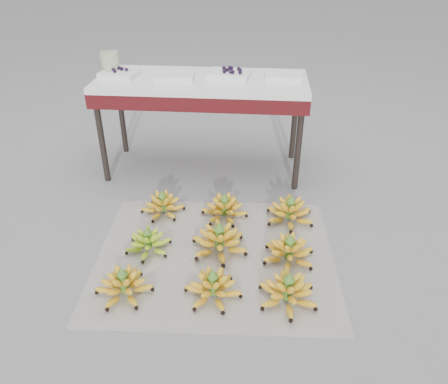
# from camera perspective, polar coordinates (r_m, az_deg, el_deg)

# --- Properties ---
(ground) EXTENTS (60.00, 60.00, 0.00)m
(ground) POSITION_cam_1_polar(r_m,az_deg,el_deg) (2.33, -2.82, -9.00)
(ground) COLOR slate
(ground) RESTS_ON ground
(newspaper_mat) EXTENTS (1.30, 1.11, 0.01)m
(newspaper_mat) POSITION_cam_1_polar(r_m,az_deg,el_deg) (2.35, -1.11, -8.32)
(newspaper_mat) COLOR white
(newspaper_mat) RESTS_ON ground
(bunch_front_left) EXTENTS (0.30, 0.30, 0.16)m
(bunch_front_left) POSITION_cam_1_polar(r_m,az_deg,el_deg) (2.15, -12.96, -11.78)
(bunch_front_left) COLOR gold
(bunch_front_left) RESTS_ON newspaper_mat
(bunch_front_center) EXTENTS (0.34, 0.34, 0.16)m
(bunch_front_center) POSITION_cam_1_polar(r_m,az_deg,el_deg) (2.09, -1.45, -12.36)
(bunch_front_center) COLOR gold
(bunch_front_center) RESTS_ON newspaper_mat
(bunch_front_right) EXTENTS (0.36, 0.36, 0.17)m
(bunch_front_right) POSITION_cam_1_polar(r_m,az_deg,el_deg) (2.09, 8.33, -12.75)
(bunch_front_right) COLOR gold
(bunch_front_right) RESTS_ON newspaper_mat
(bunch_mid_left) EXTENTS (0.30, 0.30, 0.15)m
(bunch_mid_left) POSITION_cam_1_polar(r_m,az_deg,el_deg) (2.39, -9.87, -6.51)
(bunch_mid_left) COLOR #79BE21
(bunch_mid_left) RESTS_ON newspaper_mat
(bunch_mid_center) EXTENTS (0.39, 0.39, 0.19)m
(bunch_mid_center) POSITION_cam_1_polar(r_m,az_deg,el_deg) (2.34, -0.62, -6.44)
(bunch_mid_center) COLOR gold
(bunch_mid_center) RESTS_ON newspaper_mat
(bunch_mid_right) EXTENTS (0.29, 0.29, 0.17)m
(bunch_mid_right) POSITION_cam_1_polar(r_m,az_deg,el_deg) (2.31, 8.47, -7.71)
(bunch_mid_right) COLOR gold
(bunch_mid_right) RESTS_ON newspaper_mat
(bunch_back_left) EXTENTS (0.30, 0.30, 0.16)m
(bunch_back_left) POSITION_cam_1_polar(r_m,az_deg,el_deg) (2.67, -8.00, -1.73)
(bunch_back_left) COLOR gold
(bunch_back_left) RESTS_ON newspaper_mat
(bunch_back_center) EXTENTS (0.32, 0.32, 0.17)m
(bunch_back_center) POSITION_cam_1_polar(r_m,az_deg,el_deg) (2.61, 0.06, -2.22)
(bunch_back_center) COLOR gold
(bunch_back_center) RESTS_ON newspaper_mat
(bunch_back_right) EXTENTS (0.38, 0.38, 0.18)m
(bunch_back_right) POSITION_cam_1_polar(r_m,az_deg,el_deg) (2.60, 8.60, -2.63)
(bunch_back_right) COLOR gold
(bunch_back_right) RESTS_ON newspaper_mat
(vendor_table) EXTENTS (1.38, 0.55, 0.66)m
(vendor_table) POSITION_cam_1_polar(r_m,az_deg,el_deg) (2.95, -2.92, 13.19)
(vendor_table) COLOR black
(vendor_table) RESTS_ON ground
(tray_far_left) EXTENTS (0.26, 0.21, 0.06)m
(tray_far_left) POSITION_cam_1_polar(r_m,az_deg,el_deg) (3.03, -13.55, 14.75)
(tray_far_left) COLOR silver
(tray_far_left) RESTS_ON vendor_table
(tray_left) EXTENTS (0.25, 0.19, 0.04)m
(tray_left) POSITION_cam_1_polar(r_m,az_deg,el_deg) (2.92, -6.47, 14.77)
(tray_left) COLOR silver
(tray_left) RESTS_ON vendor_table
(tray_right) EXTENTS (0.29, 0.23, 0.07)m
(tray_right) POSITION_cam_1_polar(r_m,az_deg,el_deg) (2.93, 0.70, 15.10)
(tray_right) COLOR silver
(tray_right) RESTS_ON vendor_table
(tray_far_right) EXTENTS (0.23, 0.17, 0.04)m
(tray_far_right) POSITION_cam_1_polar(r_m,az_deg,el_deg) (2.93, 7.75, 14.74)
(tray_far_right) COLOR silver
(tray_far_right) RESTS_ON vendor_table
(glass_jar) EXTENTS (0.13, 0.13, 0.15)m
(glass_jar) POSITION_cam_1_polar(r_m,az_deg,el_deg) (3.09, -14.63, 15.96)
(glass_jar) COLOR #E6F5C3
(glass_jar) RESTS_ON vendor_table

